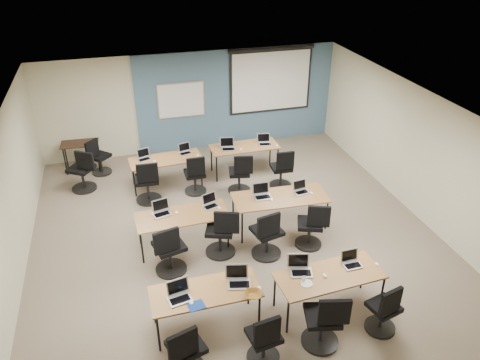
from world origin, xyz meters
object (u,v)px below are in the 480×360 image
object	(u,v)px
training_table_mid_right	(280,198)
task_chair_7	(311,229)
laptop_8	(144,157)
projector_screen	(271,77)
task_chair_0	(186,354)
laptop_6	(262,194)
task_chair_8	(148,185)
laptop_1	(238,279)
task_chair_5	(222,235)
training_table_back_left	(166,161)
task_chair_11	(282,172)
task_chair_9	(195,178)
task_chair_3	(384,312)
laptop_4	(161,210)
task_chair_4	(169,253)
spare_chair_a	(99,160)
laptop_9	(185,151)
training_table_back_right	(244,148)
laptop_2	(300,268)
laptop_3	(351,261)
task_chair_10	(240,176)
task_chair_6	(267,237)
laptop_7	(301,189)
whiteboard	(181,100)
training_table_mid_left	(182,217)
training_table_front_left	(205,293)
task_chair_1	(264,342)
laptop_0	(179,294)
training_table_front_right	(330,277)
laptop_10	(228,146)
laptop_5	(210,203)
laptop_11	(264,142)
utility_table	(80,146)
task_chair_2	(324,324)
spare_chair_b	(83,174)

from	to	relation	value
training_table_mid_right	task_chair_7	distance (m)	0.92
laptop_8	projector_screen	bearing A→B (deg)	5.71
training_table_mid_right	task_chair_0	distance (m)	3.99
laptop_6	task_chair_8	world-z (taller)	task_chair_8
laptop_1	task_chair_5	world-z (taller)	task_chair_5
training_table_back_left	laptop_1	size ratio (longest dim) A/B	4.71
task_chair_11	task_chair_9	bearing A→B (deg)	175.36
laptop_8	task_chair_9	bearing A→B (deg)	-50.41
task_chair_3	laptop_4	distance (m)	4.37
task_chair_4	spare_chair_a	size ratio (longest dim) A/B	1.08
task_chair_0	laptop_9	world-z (taller)	task_chair_0
laptop_9	task_chair_9	distance (m)	0.81
training_table_back_right	laptop_2	xyz separation A→B (m)	(-0.46, -4.76, 0.11)
laptop_3	laptop_4	world-z (taller)	laptop_4
task_chair_0	task_chair_10	distance (m)	5.15
training_table_back_right	task_chair_0	distance (m)	6.15
training_table_back_left	task_chair_11	size ratio (longest dim) A/B	1.69
task_chair_4	task_chair_6	bearing A→B (deg)	-15.30
laptop_4	laptop_7	bearing A→B (deg)	-12.87
whiteboard	task_chair_9	xyz separation A→B (m)	(-0.14, -2.42, -1.04)
training_table_mid_left	laptop_3	size ratio (longest dim) A/B	5.87
training_table_front_left	laptop_2	xyz separation A→B (m)	(1.56, 0.04, 0.11)
task_chair_1	training_table_mid_left	bearing A→B (deg)	94.12
training_table_mid_right	laptop_0	bearing A→B (deg)	-133.28
training_table_mid_right	laptop_1	world-z (taller)	laptop_1
training_table_mid_left	task_chair_8	size ratio (longest dim) A/B	1.67
training_table_front_right	laptop_6	world-z (taller)	laptop_6
training_table_front_right	training_table_mid_left	xyz separation A→B (m)	(-1.98, 2.33, 0.00)
laptop_8	task_chair_10	distance (m)	2.31
training_table_front_left	laptop_10	bearing A→B (deg)	71.20
task_chair_0	task_chair_6	distance (m)	2.96
laptop_5	laptop_2	bearing A→B (deg)	-86.51
laptop_1	training_table_mid_left	bearing A→B (deg)	118.28
task_chair_10	laptop_11	size ratio (longest dim) A/B	3.12
utility_table	task_chair_4	bearing A→B (deg)	-67.83
training_table_mid_right	task_chair_9	world-z (taller)	task_chair_9
task_chair_7	laptop_0	bearing A→B (deg)	-131.11
laptop_11	task_chair_2	bearing A→B (deg)	-88.61
laptop_1	laptop_7	bearing A→B (deg)	63.68
laptop_0	laptop_8	size ratio (longest dim) A/B	1.13
whiteboard	task_chair_8	xyz separation A→B (m)	(-1.24, -2.51, -1.01)
training_table_front_left	laptop_3	distance (m)	2.43
training_table_back_left	training_table_front_left	bearing A→B (deg)	-94.35
task_chair_3	task_chair_9	bearing A→B (deg)	97.80
projector_screen	task_chair_3	distance (m)	7.54
training_table_back_right	spare_chair_b	distance (m)	3.91
task_chair_8	spare_chair_a	distance (m)	1.98
task_chair_10	spare_chair_a	size ratio (longest dim) A/B	1.04
task_chair_2	laptop_8	bearing A→B (deg)	123.63
laptop_6	laptop_0	bearing A→B (deg)	-128.85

